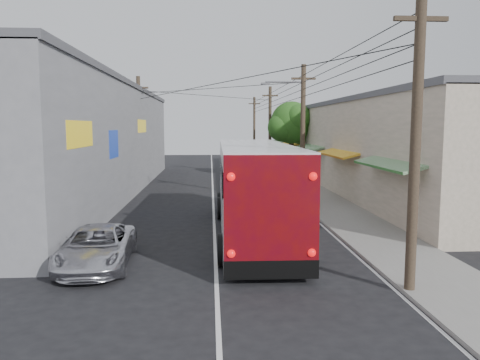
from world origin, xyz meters
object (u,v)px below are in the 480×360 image
object	(u,v)px
jeepney	(97,247)
pedestrian_near	(315,193)
parked_car_far	(261,165)
pedestrian_far	(307,190)
parked_suv	(277,188)
coach_bus	(253,187)
parked_car_mid	(262,173)

from	to	relation	value
jeepney	pedestrian_near	bearing A→B (deg)	44.62
jeepney	parked_car_far	bearing A→B (deg)	71.01
jeepney	pedestrian_far	world-z (taller)	pedestrian_far
parked_suv	pedestrian_far	distance (m)	1.83
parked_car_far	pedestrian_far	distance (m)	17.66
coach_bus	parked_car_far	bearing A→B (deg)	84.00
parked_car_far	coach_bus	bearing A→B (deg)	-91.65
pedestrian_far	jeepney	bearing A→B (deg)	45.77
jeepney	parked_car_mid	xyz separation A→B (m)	(7.84, 22.94, 0.05)
coach_bus	pedestrian_far	world-z (taller)	coach_bus
jeepney	parked_suv	size ratio (longest dim) A/B	0.78
coach_bus	parked_car_mid	bearing A→B (deg)	83.46
jeepney	parked_car_far	world-z (taller)	parked_car_far
coach_bus	pedestrian_far	distance (m)	8.11
parked_suv	parked_car_mid	bearing A→B (deg)	85.06
parked_suv	parked_car_far	xyz separation A→B (m)	(0.80, 16.76, -0.07)
parked_car_mid	pedestrian_far	xyz separation A→B (m)	(1.36, -11.48, 0.13)
parked_car_mid	pedestrian_near	world-z (taller)	pedestrian_near
coach_bus	jeepney	size ratio (longest dim) A/B	2.86
jeepney	pedestrian_near	world-z (taller)	pedestrian_near
parked_suv	parked_car_far	size ratio (longest dim) A/B	1.24
parked_suv	pedestrian_near	bearing A→B (deg)	-52.01
coach_bus	jeepney	xyz separation A→B (m)	(-5.44, -4.37, -1.31)
parked_car_mid	pedestrian_near	bearing A→B (deg)	-74.87
parked_car_far	pedestrian_far	bearing A→B (deg)	-82.22
coach_bus	pedestrian_near	xyz separation A→B (m)	(3.99, 5.92, -1.10)
parked_suv	pedestrian_near	xyz separation A→B (m)	(1.82, -2.05, -0.01)
pedestrian_near	parked_car_mid	bearing A→B (deg)	-105.91
parked_car_far	pedestrian_far	size ratio (longest dim) A/B	3.40
parked_car_far	pedestrian_near	xyz separation A→B (m)	(1.02, -18.82, 0.06)
parked_car_mid	pedestrian_near	distance (m)	12.75
coach_bus	pedestrian_far	bearing A→B (deg)	62.88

